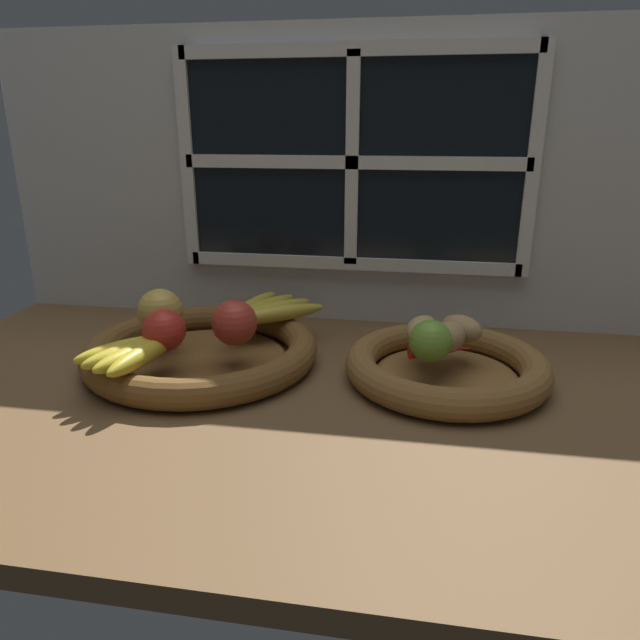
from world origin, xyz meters
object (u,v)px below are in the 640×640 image
Objects in this scene: fruit_bowl_left at (202,351)px; potato_oblong at (423,330)px; potato_large at (449,337)px; chili_pepper at (442,350)px; apple_red_front at (164,330)px; potato_back at (461,329)px; apple_golden_left at (160,311)px; lime_near at (430,341)px; banana_bunch_front at (135,352)px; banana_bunch_back at (265,310)px; fruit_bowl_right at (446,367)px; apple_red_right at (234,323)px.

potato_oblong is (35.68, 3.02, 4.70)cm from fruit_bowl_left.
chili_pepper is (-0.96, -2.32, -1.26)cm from potato_large.
potato_back is at bearing 14.24° from apple_red_front.
apple_golden_left is (-7.16, 0.95, 6.24)cm from fruit_bowl_left.
apple_golden_left is at bearing 178.84° from potato_large.
potato_large is 0.90× the size of potato_back.
potato_oblong reaches higher than chili_pepper.
lime_near is 3.31cm from chili_pepper.
apple_red_front is at bearing -166.02° from potato_oblong.
potato_back is at bearing 15.95° from potato_oblong.
banana_bunch_back is (13.57, 22.73, -0.06)cm from banana_bunch_front.
fruit_bowl_right is 33.64cm from apple_red_right.
potato_large is (31.70, -11.30, 0.95)cm from banana_bunch_back.
lime_near is (43.94, -5.13, -0.56)cm from apple_golden_left.
potato_back reaches higher than fruit_bowl_right.
apple_red_right is 0.38× the size of banana_bunch_back.
potato_oblong is (38.82, 9.66, -1.11)cm from apple_red_front.
fruit_bowl_right is 4.89× the size of potato_large.
fruit_bowl_right is at bearing 47.57° from chili_pepper.
banana_bunch_back is (1.29, 13.74, -2.19)cm from apple_red_right.
potato_large is (32.99, 2.44, -1.24)cm from apple_red_right.
potato_oblong is at bearing -164.05° from potato_back.
apple_red_front is 43.23cm from potato_large.
potato_oblong is (42.84, 2.07, -1.54)cm from apple_golden_left.
apple_red_front is 1.03× the size of potato_large.
apple_red_right is at bearing -13.87° from apple_golden_left.
potato_large is at bearing 47.57° from chili_pepper.
apple_red_right is 32.12cm from chili_pepper.
apple_red_front reaches higher than fruit_bowl_left.
apple_golden_left is 0.74× the size of chili_pepper.
lime_near is (28.91, -15.48, 1.73)cm from banana_bunch_back.
potato_oblong is at bearing 2.77° from apple_golden_left.
potato_large is (3.88, -3.02, 0.19)cm from potato_oblong.
potato_oblong reaches higher than banana_bunch_front.
lime_near reaches higher than fruit_bowl_left.
apple_golden_left is 0.39× the size of banana_bunch_back.
banana_bunch_back is at bearing 34.56° from apple_golden_left.
potato_oblong is 4.92cm from potato_large.
banana_bunch_back is 2.69× the size of potato_back.
potato_oblong is at bearing 13.98° from apple_red_front.
chili_pepper reaches higher than fruit_bowl_right.
fruit_bowl_right is at bearing -114.44° from potato_back.
apple_golden_left is at bearing -145.44° from banana_bunch_back.
apple_red_front is at bearing -62.09° from apple_golden_left.
potato_oblong is 1.31× the size of lime_near.
banana_bunch_front is (-2.57, -4.79, -1.80)cm from apple_red_front.
potato_back is (33.86, -6.55, 0.77)cm from banana_bunch_back.
apple_red_front reaches higher than fruit_bowl_right.
lime_near is at bearing -6.66° from apple_golden_left.
apple_red_front is at bearing -156.63° from apple_red_right.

